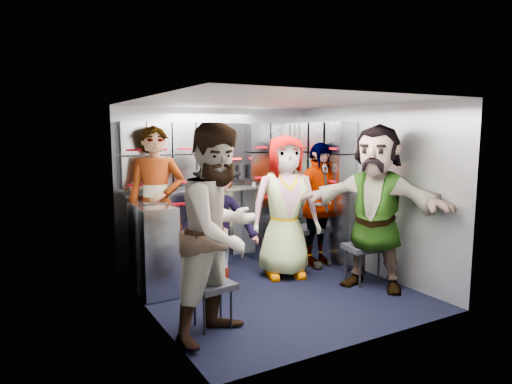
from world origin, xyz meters
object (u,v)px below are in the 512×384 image
attendant_arc_b (217,221)px  jump_seat_mid_left (212,244)px  attendant_arc_e (375,207)px  jump_seat_near_right (363,249)px  attendant_arc_a (220,232)px  attendant_standing (156,205)px  jump_seat_mid_right (309,231)px  jump_seat_center (277,245)px  attendant_arc_d (318,205)px  jump_seat_near_left (212,288)px  attendant_arc_c (285,207)px

attendant_arc_b → jump_seat_mid_left: bearing=115.5°
jump_seat_mid_left → attendant_arc_e: (1.49, -1.18, 0.51)m
jump_seat_near_right → attendant_arc_a: size_ratio=0.25×
attendant_arc_a → jump_seat_near_right: bearing=-14.1°
jump_seat_near_right → attendant_standing: (-2.08, 1.27, 0.52)m
jump_seat_mid_right → attendant_arc_b: attendant_arc_b is taller
jump_seat_mid_left → attendant_arc_b: attendant_arc_b is taller
jump_seat_center → attendant_standing: size_ratio=0.23×
jump_seat_mid_right → attendant_arc_d: 0.42m
attendant_arc_e → jump_seat_center: bearing=-177.9°
attendant_arc_b → jump_seat_near_left: bearing=-91.4°
jump_seat_mid_right → attendant_arc_b: bearing=-172.8°
jump_seat_near_left → attendant_arc_a: size_ratio=0.23×
jump_seat_near_left → jump_seat_near_right: bearing=7.4°
attendant_arc_a → attendant_arc_d: 2.37m
jump_seat_mid_left → attendant_arc_a: (-0.55, -1.45, 0.50)m
jump_seat_mid_right → attendant_arc_e: bearing=-87.8°
attendant_arc_d → jump_seat_near_right: bearing=-92.5°
jump_seat_center → jump_seat_near_right: size_ratio=0.93×
jump_seat_near_left → jump_seat_near_right: (2.05, 0.26, 0.03)m
jump_seat_near_left → attendant_arc_b: bearing=63.1°
jump_seat_mid_right → attendant_arc_d: bearing=-90.0°
jump_seat_near_right → attendant_arc_d: attendant_arc_d is taller
jump_seat_mid_left → attendant_standing: size_ratio=0.28×
attendant_arc_e → jump_seat_mid_right: bearing=151.8°
jump_seat_mid_left → jump_seat_center: bearing=-10.5°
attendant_arc_e → attendant_arc_b: bearing=-154.3°
attendant_standing → jump_seat_near_left: bearing=-67.8°
jump_seat_center → attendant_arc_e: 1.35m
jump_seat_near_left → attendant_arc_d: attendant_arc_d is taller
jump_seat_mid_left → jump_seat_mid_right: jump_seat_mid_right is taller
attendant_arc_d → attendant_arc_c: bearing=-171.1°
jump_seat_mid_left → jump_seat_center: (0.84, -0.15, -0.08)m
jump_seat_near_left → attendant_standing: 1.63m
jump_seat_near_left → attendant_arc_d: 2.32m
jump_seat_mid_right → jump_seat_mid_left: bearing=-179.9°
attendant_arc_e → attendant_standing: bearing=-155.3°
attendant_arc_a → attendant_arc_e: size_ratio=1.00×
attendant_arc_a → jump_seat_mid_right: bearing=9.6°
jump_seat_mid_left → attendant_arc_d: 1.51m
jump_seat_near_left → attendant_arc_c: bearing=33.9°
jump_seat_near_left → jump_seat_near_right: size_ratio=0.93×
attendant_standing → attendant_arc_c: attendant_standing is taller
jump_seat_near_right → attendant_standing: attendant_standing is taller
jump_seat_center → jump_seat_mid_right: bearing=14.5°
attendant_arc_a → attendant_arc_b: attendant_arc_a is taller
attendant_standing → attendant_arc_e: bearing=-13.9°
attendant_arc_b → attendant_arc_d: attendant_arc_d is taller
jump_seat_near_left → attendant_arc_d: (2.00, 1.09, 0.45)m
attendant_standing → attendant_arc_b: (0.59, -0.45, -0.18)m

